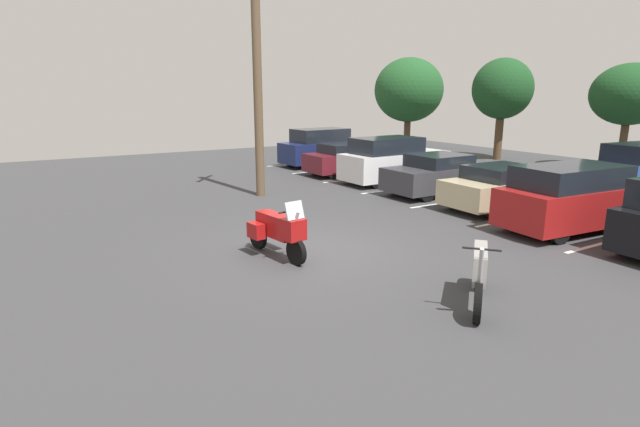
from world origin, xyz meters
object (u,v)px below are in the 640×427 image
object	(u,v)px
motorcycle_touring	(278,230)
car_maroon	(350,159)
car_red	(575,198)
motorcycle_second	(479,273)
car_white	(393,160)
car_charcoal	(442,174)
car_champagne	(504,187)
car_navy	(322,147)
utility_pole	(257,74)

from	to	relation	value
motorcycle_touring	car_maroon	world-z (taller)	car_maroon
car_red	motorcycle_second	bearing A→B (deg)	-70.47
car_maroon	car_white	world-z (taller)	car_white
car_maroon	car_white	size ratio (longest dim) A/B	0.91
car_white	motorcycle_touring	bearing A→B (deg)	-53.02
motorcycle_second	car_maroon	size ratio (longest dim) A/B	0.41
motorcycle_touring	car_maroon	size ratio (longest dim) A/B	0.50
car_white	car_charcoal	distance (m)	2.85
motorcycle_touring	car_charcoal	xyz separation A→B (m)	(-3.61, 8.66, 0.06)
motorcycle_touring	motorcycle_second	size ratio (longest dim) A/B	1.22
car_charcoal	car_red	bearing A→B (deg)	-6.00
car_white	car_champagne	xyz separation A→B (m)	(5.75, -0.05, -0.21)
motorcycle_second	car_charcoal	size ratio (longest dim) A/B	0.37
car_white	motorcycle_second	bearing A→B (deg)	-32.04
car_navy	car_white	bearing A→B (deg)	-0.35
motorcycle_second	car_charcoal	distance (m)	10.35
motorcycle_second	car_red	bearing A→B (deg)	109.53
car_charcoal	car_champagne	world-z (taller)	car_charcoal
motorcycle_touring	car_champagne	xyz separation A→B (m)	(-0.70, 8.52, 0.05)
car_navy	car_charcoal	size ratio (longest dim) A/B	0.96
car_navy	car_maroon	xyz separation A→B (m)	(3.11, -0.40, -0.22)
car_navy	utility_pole	xyz separation A→B (m)	(5.50, -6.00, 3.41)
car_white	car_champagne	world-z (taller)	car_white
car_champagne	car_red	world-z (taller)	car_red
motorcycle_touring	car_charcoal	size ratio (longest dim) A/B	0.45
motorcycle_touring	car_champagne	distance (m)	8.55
car_champagne	car_white	bearing A→B (deg)	179.48
car_navy	car_red	world-z (taller)	car_navy
car_maroon	car_champagne	bearing A→B (deg)	2.14
car_white	car_charcoal	size ratio (longest dim) A/B	1.01
motorcycle_second	car_champagne	bearing A→B (deg)	126.59
motorcycle_touring	car_white	size ratio (longest dim) A/B	0.45
car_navy	car_champagne	xyz separation A→B (m)	(11.54, -0.09, -0.22)
car_red	utility_pole	size ratio (longest dim) A/B	0.55
car_charcoal	utility_pole	xyz separation A→B (m)	(-3.13, -6.04, 3.62)
motorcycle_second	motorcycle_touring	bearing A→B (deg)	-155.81
car_champagne	car_red	xyz separation A→B (m)	(2.73, -0.46, 0.19)
car_maroon	car_red	distance (m)	11.16
car_maroon	car_charcoal	world-z (taller)	car_charcoal
car_white	car_red	bearing A→B (deg)	-3.45
car_maroon	motorcycle_touring	bearing A→B (deg)	-41.95
motorcycle_second	car_navy	xyz separation A→B (m)	(-16.46, 6.71, 0.34)
car_charcoal	car_champagne	size ratio (longest dim) A/B	1.11
motorcycle_second	utility_pole	size ratio (longest dim) A/B	0.21
motorcycle_touring	car_white	world-z (taller)	car_white
motorcycle_touring	motorcycle_second	distance (m)	4.62
car_maroon	car_charcoal	distance (m)	5.53
car_navy	car_charcoal	distance (m)	8.63
motorcycle_second	car_white	world-z (taller)	car_white
car_maroon	car_white	bearing A→B (deg)	7.82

